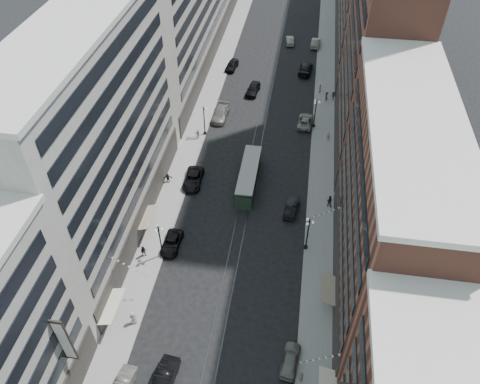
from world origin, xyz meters
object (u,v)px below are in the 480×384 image
Objects in this scene: car_12 at (305,69)px; pedestrian_5 at (168,178)px; lamppost_sw_mid at (204,119)px; pedestrian_1 at (133,318)px; car_14 at (290,40)px; car_10 at (291,208)px; car_8 at (221,114)px; pedestrian_9 at (333,96)px; pedestrian_8 at (328,135)px; streetcar at (249,177)px; car_5 at (164,381)px; pedestrian_extra_1 at (327,96)px; pedestrian_2 at (144,252)px; car_7 at (193,179)px; lamppost_se_far at (308,233)px; car_extra_0 at (315,43)px; lamppost_se_mid at (315,112)px; pedestrian_extra_0 at (320,88)px; pedestrian_6 at (198,134)px; car_9 at (232,65)px; car_13 at (253,89)px; lamppost_sw_far at (160,240)px; car_4 at (290,360)px; pedestrian_4 at (301,377)px; car_11 at (305,121)px; pedestrian_7 at (329,201)px; car_2 at (172,243)px.

car_12 reaches higher than pedestrian_5.
lamppost_sw_mid reaches higher than pedestrian_1.
car_10 is at bearing 87.50° from car_14.
pedestrian_9 is (19.96, 8.91, 0.09)m from car_8.
car_12 is 3.35× the size of pedestrian_8.
car_5 is at bearing -97.78° from streetcar.
pedestrian_extra_1 is (20.46, 13.90, -2.10)m from lamppost_sw_mid.
pedestrian_2 reaches higher than car_5.
car_5 is at bearing -85.41° from pedestrian_2.
car_7 is (0.80, -12.49, -2.31)m from lamppost_sw_mid.
car_extra_0 is (-0.80, 59.36, -2.27)m from lamppost_se_far.
lamppost_se_mid is at bearing -70.05° from pedestrian_8.
streetcar is 6.41× the size of pedestrian_2.
pedestrian_2 is at bearing -35.14° from pedestrian_extra_0.
car_5 is 59.69m from pedestrian_extra_1.
car_5 is at bearing -105.58° from lamppost_se_mid.
car_8 is 7.28m from pedestrian_6.
pedestrian_extra_1 is (22.74, 41.45, -0.04)m from pedestrian_2.
car_9 is 0.95× the size of car_13.
car_14 is (10.16, 31.47, -0.13)m from car_8.
car_extra_0 is at bearing 80.07° from streetcar.
lamppost_sw_far is 36.91m from lamppost_se_mid.
pedestrian_1 is 0.36× the size of car_13.
pedestrian_2 reaches higher than car_13.
car_13 is at bearing 56.89° from pedestrian_5.
pedestrian_2 is 1.05× the size of pedestrian_6.
pedestrian_1 is 26.53m from car_10.
pedestrian_4 is at bearing 131.73° from car_4.
lamppost_sw_far reaches higher than car_8.
pedestrian_2 is 1.13× the size of pedestrian_4.
streetcar is 2.11× the size of car_11.
car_11 is at bearing 92.61° from car_extra_0.
car_4 is 47.46m from car_8.
car_10 is (16.00, 10.57, -2.34)m from lamppost_sw_far.
streetcar is 27.34m from pedestrian_1.
pedestrian_1 is 0.98× the size of pedestrian_7.
car_7 is (0.00, 12.82, 0.11)m from car_2.
pedestrian_6 is 0.99× the size of pedestrian_extra_0.
lamppost_sw_mid is at bearing 16.41° from pedestrian_4.
car_8 is at bearing 98.59° from car_5.
pedestrian_9 is at bearing -93.38° from car_10.
pedestrian_7 is at bearing -13.59° from pedestrian_4.
pedestrian_5 is (-19.94, -18.49, 0.16)m from car_11.
lamppost_se_mid is 19.39m from car_12.
car_5 reaches higher than pedestrian_4.
car_7 is 32.91m from pedestrian_extra_1.
car_4 is at bearing -35.17° from lamppost_sw_far.
car_2 is 2.83× the size of pedestrian_extra_0.
streetcar is 7.52× the size of pedestrian_5.
pedestrian_extra_0 is 1.01× the size of pedestrian_extra_1.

